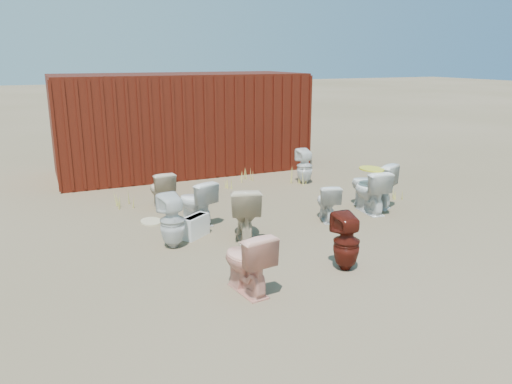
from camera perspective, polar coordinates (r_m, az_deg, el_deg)
name	(u,v)px	position (r m, az deg, el deg)	size (l,w,h in m)	color
ground	(271,233)	(8.21, 1.71, -4.71)	(100.00, 100.00, 0.00)	brown
shipping_container	(181,123)	(12.71, -8.57, 7.82)	(6.00, 2.40, 2.40)	#4F1A0D
toilet_front_a	(196,202)	(8.61, -6.89, -1.16)	(0.43, 0.76, 0.77)	white
toilet_front_pink	(247,261)	(6.11, -1.06, -7.93)	(0.44, 0.78, 0.79)	#F4A38D
toilet_front_c	(327,202)	(8.85, 8.14, -1.14)	(0.37, 0.65, 0.66)	silver
toilet_front_maroon	(346,242)	(6.83, 10.29, -5.63)	(0.36, 0.36, 0.79)	#50150D
toilet_front_e	(372,185)	(9.77, 13.16, 0.79)	(0.48, 0.84, 0.86)	silver
toilet_back_a	(172,221)	(7.60, -9.55, -3.29)	(0.37, 0.38, 0.83)	silver
toilet_back_beige_left	(161,190)	(9.58, -10.80, 0.23)	(0.41, 0.71, 0.73)	beige
toilet_back_beige_right	(245,212)	(7.87, -1.30, -2.33)	(0.48, 0.84, 0.85)	beige
toilet_back_yellowlid	(370,191)	(9.41, 12.92, 0.10)	(0.45, 0.80, 0.81)	white
toilet_back_e	(305,166)	(11.37, 5.57, 2.95)	(0.36, 0.36, 0.79)	white
yellow_lid	(372,169)	(9.32, 13.07, 2.59)	(0.41, 0.51, 0.03)	yellow
loose_tank	(196,226)	(8.04, -6.93, -3.93)	(0.50, 0.20, 0.35)	white
loose_lid_near	(182,226)	(8.58, -8.44, -3.91)	(0.38, 0.49, 0.02)	#C9AF92
loose_lid_far	(151,221)	(8.92, -11.89, -3.31)	(0.36, 0.47, 0.02)	beige
weed_clump_a	(125,199)	(9.93, -14.74, -0.78)	(0.36, 0.36, 0.29)	#B4A848
weed_clump_b	(230,183)	(10.90, -2.96, 1.02)	(0.32, 0.32, 0.26)	#B4A848
weed_clump_c	(299,176)	(11.36, 4.90, 1.83)	(0.36, 0.36, 0.36)	#B4A848
weed_clump_d	(161,183)	(11.04, -10.82, 0.97)	(0.30, 0.30, 0.26)	#B4A848
weed_clump_e	(245,175)	(11.64, -1.28, 1.95)	(0.34, 0.34, 0.26)	#B4A848
weed_clump_f	(395,194)	(10.46, 15.61, -0.25)	(0.28, 0.28, 0.22)	#B4A848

